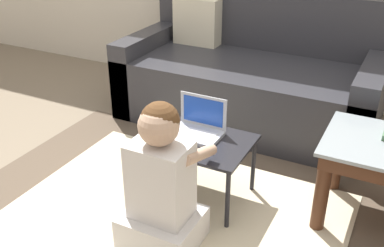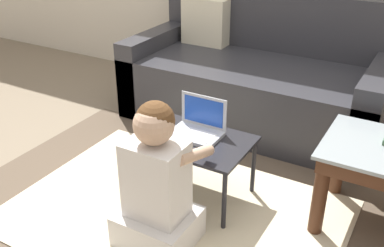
{
  "view_description": "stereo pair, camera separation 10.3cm",
  "coord_description": "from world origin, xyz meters",
  "px_view_note": "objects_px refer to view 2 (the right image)",
  "views": [
    {
      "loc": [
        1.02,
        -1.83,
        1.51
      ],
      "look_at": [
        0.04,
        0.08,
        0.42
      ],
      "focal_mm": 42.0,
      "sensor_mm": 36.0,
      "label": 1
    },
    {
      "loc": [
        1.11,
        -1.78,
        1.51
      ],
      "look_at": [
        0.04,
        0.08,
        0.42
      ],
      "focal_mm": 42.0,
      "sensor_mm": 36.0,
      "label": 2
    }
  ],
  "objects_px": {
    "couch": "(258,78)",
    "laptop": "(197,129)",
    "person_seated": "(157,185)",
    "laptop_desk": "(194,145)",
    "computer_mouse": "(153,130)"
  },
  "relations": [
    {
      "from": "couch",
      "to": "laptop_desk",
      "type": "xyz_separation_m",
      "value": [
        0.09,
        -1.12,
        0.01
      ]
    },
    {
      "from": "couch",
      "to": "laptop",
      "type": "relative_size",
      "value": 6.66
    },
    {
      "from": "laptop",
      "to": "computer_mouse",
      "type": "height_order",
      "value": "laptop"
    },
    {
      "from": "computer_mouse",
      "to": "person_seated",
      "type": "xyz_separation_m",
      "value": [
        0.26,
        -0.36,
        -0.05
      ]
    },
    {
      "from": "couch",
      "to": "laptop",
      "type": "bearing_deg",
      "value": -85.68
    },
    {
      "from": "couch",
      "to": "laptop",
      "type": "height_order",
      "value": "couch"
    },
    {
      "from": "laptop",
      "to": "person_seated",
      "type": "bearing_deg",
      "value": -83.88
    },
    {
      "from": "couch",
      "to": "person_seated",
      "type": "height_order",
      "value": "couch"
    },
    {
      "from": "couch",
      "to": "computer_mouse",
      "type": "xyz_separation_m",
      "value": [
        -0.13,
        -1.17,
        0.07
      ]
    },
    {
      "from": "couch",
      "to": "person_seated",
      "type": "distance_m",
      "value": 1.53
    },
    {
      "from": "laptop_desk",
      "to": "computer_mouse",
      "type": "bearing_deg",
      "value": -166.83
    },
    {
      "from": "computer_mouse",
      "to": "couch",
      "type": "bearing_deg",
      "value": 83.43
    },
    {
      "from": "couch",
      "to": "laptop_desk",
      "type": "bearing_deg",
      "value": -85.36
    },
    {
      "from": "laptop_desk",
      "to": "computer_mouse",
      "type": "height_order",
      "value": "computer_mouse"
    },
    {
      "from": "person_seated",
      "to": "laptop_desk",
      "type": "bearing_deg",
      "value": 95.49
    }
  ]
}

